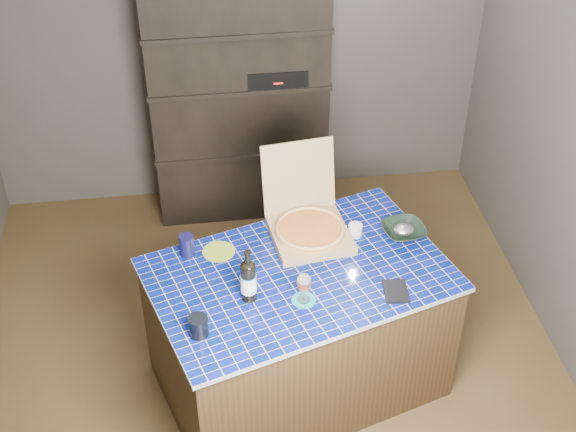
{
  "coord_description": "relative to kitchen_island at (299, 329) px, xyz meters",
  "views": [
    {
      "loc": [
        -0.31,
        -3.32,
        3.62
      ],
      "look_at": [
        0.14,
        0.0,
        1.04
      ],
      "focal_mm": 50.0,
      "sensor_mm": 36.0,
      "label": 1
    }
  ],
  "objects": [
    {
      "name": "mead_bottle",
      "position": [
        -0.28,
        -0.15,
        0.54
      ],
      "size": [
        0.08,
        0.08,
        0.31
      ],
      "color": "black",
      "rests_on": "kitchen_island"
    },
    {
      "name": "tumbler",
      "position": [
        -0.54,
        -0.37,
        0.47
      ],
      "size": [
        0.09,
        0.09,
        0.11
      ],
      "primitive_type": "cylinder",
      "color": "black",
      "rests_on": "kitchen_island"
    },
    {
      "name": "white_jar",
      "position": [
        0.35,
        0.27,
        0.45
      ],
      "size": [
        0.08,
        0.08,
        0.07
      ],
      "primitive_type": "cylinder",
      "color": "silver",
      "rests_on": "kitchen_island"
    },
    {
      "name": "room",
      "position": [
        -0.16,
        0.24,
        0.83
      ],
      "size": [
        3.5,
        3.5,
        3.5
      ],
      "color": "#4F3E22",
      "rests_on": "ground"
    },
    {
      "name": "bowl",
      "position": [
        0.61,
        0.23,
        0.45
      ],
      "size": [
        0.27,
        0.27,
        0.06
      ],
      "primitive_type": "imported",
      "rotation": [
        0.0,
        0.0,
        0.17
      ],
      "color": "black",
      "rests_on": "kitchen_island"
    },
    {
      "name": "wine_glass",
      "position": [
        -0.01,
        -0.21,
        0.54
      ],
      "size": [
        0.07,
        0.07,
        0.17
      ],
      "color": "white",
      "rests_on": "teal_trivet"
    },
    {
      "name": "green_trivet",
      "position": [
        -0.41,
        0.23,
        0.42
      ],
      "size": [
        0.18,
        0.18,
        0.01
      ],
      "primitive_type": "cylinder",
      "color": "#89AA24",
      "rests_on": "kitchen_island"
    },
    {
      "name": "pizza_box",
      "position": [
        0.1,
        0.3,
        0.48
      ],
      "size": [
        0.47,
        0.55,
        0.45
      ],
      "rotation": [
        0.0,
        0.0,
        0.12
      ],
      "color": "#A68356",
      "rests_on": "kitchen_island"
    },
    {
      "name": "navy_cup",
      "position": [
        -0.57,
        0.23,
        0.48
      ],
      "size": [
        0.08,
        0.08,
        0.12
      ],
      "primitive_type": "cylinder",
      "color": "black",
      "rests_on": "kitchen_island"
    },
    {
      "name": "dvd_case",
      "position": [
        0.46,
        -0.21,
        0.43
      ],
      "size": [
        0.13,
        0.18,
        0.01
      ],
      "primitive_type": "cube",
      "rotation": [
        0.0,
        0.0,
        -0.08
      ],
      "color": "black",
      "rests_on": "kitchen_island"
    },
    {
      "name": "foil_contents",
      "position": [
        0.61,
        0.23,
        0.46
      ],
      "size": [
        0.12,
        0.1,
        0.06
      ],
      "primitive_type": "ellipsoid",
      "color": "silver",
      "rests_on": "bowl"
    },
    {
      "name": "shelving_unit",
      "position": [
        -0.16,
        1.77,
        0.48
      ],
      "size": [
        1.2,
        0.41,
        1.8
      ],
      "color": "black",
      "rests_on": "floor"
    },
    {
      "name": "teal_trivet",
      "position": [
        -0.01,
        -0.21,
        0.42
      ],
      "size": [
        0.12,
        0.12,
        0.01
      ],
      "primitive_type": "cylinder",
      "color": "teal",
      "rests_on": "kitchen_island"
    },
    {
      "name": "kitchen_island",
      "position": [
        0.0,
        0.0,
        0.0
      ],
      "size": [
        1.75,
        1.38,
        0.84
      ],
      "rotation": [
        0.0,
        0.0,
        0.3
      ],
      "color": "#3F2919",
      "rests_on": "floor"
    }
  ]
}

